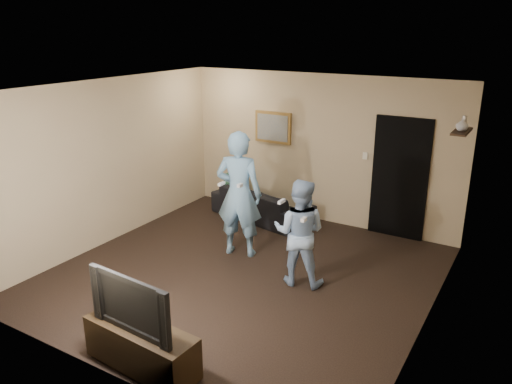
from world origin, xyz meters
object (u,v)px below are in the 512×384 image
Objects in this scene: television at (138,301)px; wii_player_left at (239,194)px; wii_player_right at (299,232)px; sofa at (262,204)px; tv_console at (142,347)px.

wii_player_left is (-0.61, 2.81, 0.18)m from television.
wii_player_right reaches higher than television.
sofa is 2.47m from wii_player_right.
television is (0.00, 0.00, 0.53)m from tv_console.
tv_console is at bearing 0.00° from television.
sofa is at bearing 107.61° from tv_console.
sofa is at bearing 107.61° from television.
wii_player_left reaches higher than sofa.
sofa reaches higher than tv_console.
television reaches higher than sofa.
tv_console is 1.21× the size of television.
wii_player_left is at bearing 118.40° from sofa.
television is at bearing 0.00° from tv_console.
wii_player_left reaches higher than wii_player_right.
tv_console is at bearing -103.08° from wii_player_right.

